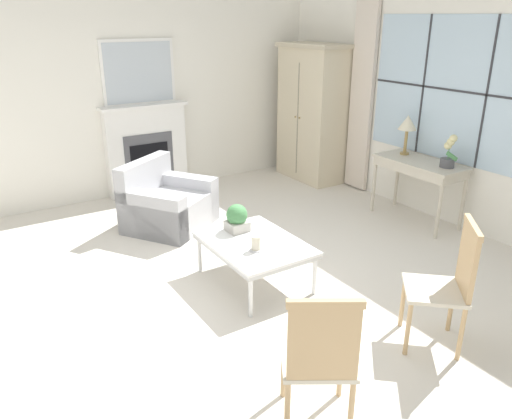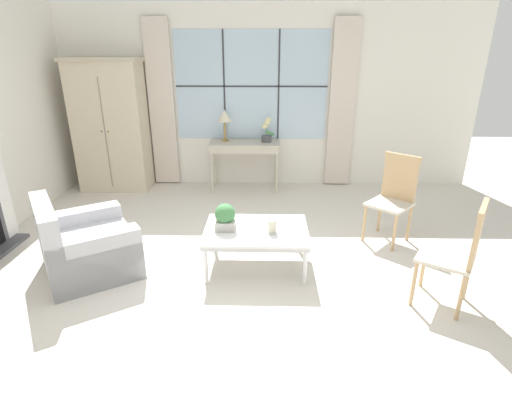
% 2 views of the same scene
% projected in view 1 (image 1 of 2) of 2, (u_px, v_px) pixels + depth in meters
% --- Properties ---
extents(ground_plane, '(14.00, 14.00, 0.00)m').
position_uv_depth(ground_plane, '(233.00, 280.00, 4.87)').
color(ground_plane, silver).
extents(wall_back_windowed, '(7.20, 0.14, 2.80)m').
position_uv_depth(wall_back_windowed, '(453.00, 107.00, 5.88)').
color(wall_back_windowed, white).
rests_on(wall_back_windowed, ground_plane).
extents(wall_left, '(0.06, 7.20, 2.80)m').
position_uv_depth(wall_left, '(160.00, 92.00, 7.04)').
color(wall_left, white).
rests_on(wall_left, ground_plane).
extents(fireplace, '(0.34, 1.23, 2.12)m').
position_uv_depth(fireplace, '(146.00, 143.00, 7.03)').
color(fireplace, '#515156').
rests_on(fireplace, ground_plane).
extents(armoire, '(1.16, 0.59, 2.03)m').
position_uv_depth(armoire, '(312.00, 113.00, 7.57)').
color(armoire, beige).
rests_on(armoire, ground_plane).
extents(console_table, '(1.10, 0.51, 0.77)m').
position_uv_depth(console_table, '(419.00, 168.00, 6.05)').
color(console_table, beige).
rests_on(console_table, ground_plane).
extents(table_lamp, '(0.23, 0.23, 0.49)m').
position_uv_depth(table_lamp, '(408.00, 124.00, 6.16)').
color(table_lamp, '#9E7F47').
rests_on(table_lamp, console_table).
extents(potted_orchid, '(0.21, 0.16, 0.39)m').
position_uv_depth(potted_orchid, '(449.00, 154.00, 5.71)').
color(potted_orchid, '#4C4C51').
rests_on(potted_orchid, console_table).
extents(armchair_upholstered, '(1.22, 1.25, 0.80)m').
position_uv_depth(armchair_upholstered, '(167.00, 205.00, 6.02)').
color(armchair_upholstered, '#B2B2B7').
rests_on(armchair_upholstered, ground_plane).
extents(side_chair_wooden, '(0.62, 0.62, 1.03)m').
position_uv_depth(side_chair_wooden, '(450.00, 278.00, 3.73)').
color(side_chair_wooden, beige).
rests_on(side_chair_wooden, ground_plane).
extents(accent_chair_wooden, '(0.61, 0.61, 0.99)m').
position_uv_depth(accent_chair_wooden, '(320.00, 354.00, 2.92)').
color(accent_chair_wooden, beige).
rests_on(accent_chair_wooden, ground_plane).
extents(coffee_table, '(1.06, 0.79, 0.43)m').
position_uv_depth(coffee_table, '(255.00, 246.00, 4.70)').
color(coffee_table, silver).
rests_on(coffee_table, ground_plane).
extents(potted_plant_small, '(0.21, 0.21, 0.27)m').
position_uv_depth(potted_plant_small, '(237.00, 218.00, 4.88)').
color(potted_plant_small, '#BCB7AD').
rests_on(potted_plant_small, coffee_table).
extents(pillar_candle, '(0.12, 0.12, 0.15)m').
position_uv_depth(pillar_candle, '(256.00, 244.00, 4.48)').
color(pillar_candle, silver).
rests_on(pillar_candle, coffee_table).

